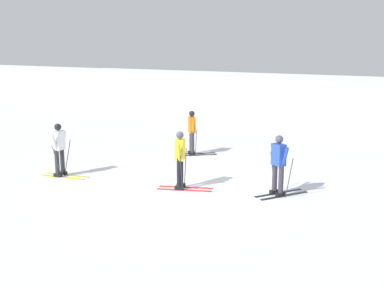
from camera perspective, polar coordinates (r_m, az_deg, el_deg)
name	(u,v)px	position (r m, az deg, el deg)	size (l,w,h in m)	color
ground_plane	(175,187)	(14.08, -2.03, -5.19)	(120.00, 120.00, 0.00)	white
far_snow_ridge	(350,97)	(30.69, 18.51, 5.39)	(80.00, 6.29, 2.16)	white
skier_white	(59,148)	(15.59, -15.69, -0.50)	(1.64, 0.98, 1.71)	gold
skier_yellow	(180,158)	(13.66, -1.42, -1.74)	(1.61, 1.00, 1.71)	red
skier_orange	(192,131)	(18.05, 0.00, 1.54)	(1.42, 1.36, 1.71)	black
skier_blue	(279,164)	(13.26, 10.39, -2.33)	(1.10, 1.58, 1.71)	black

